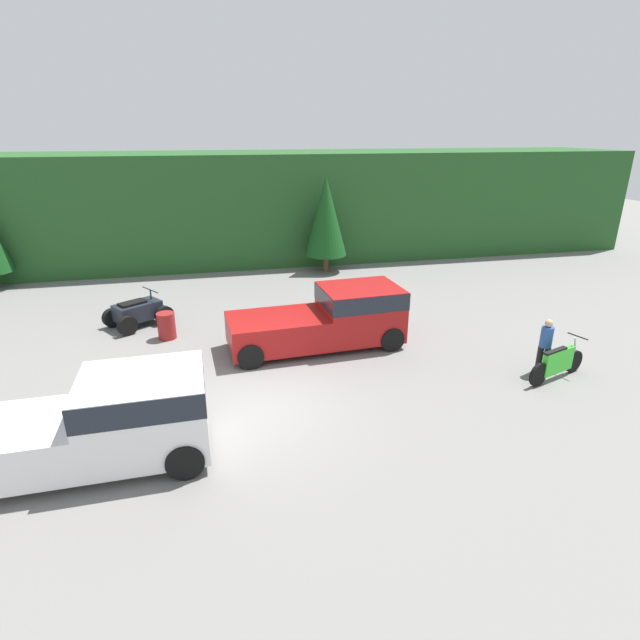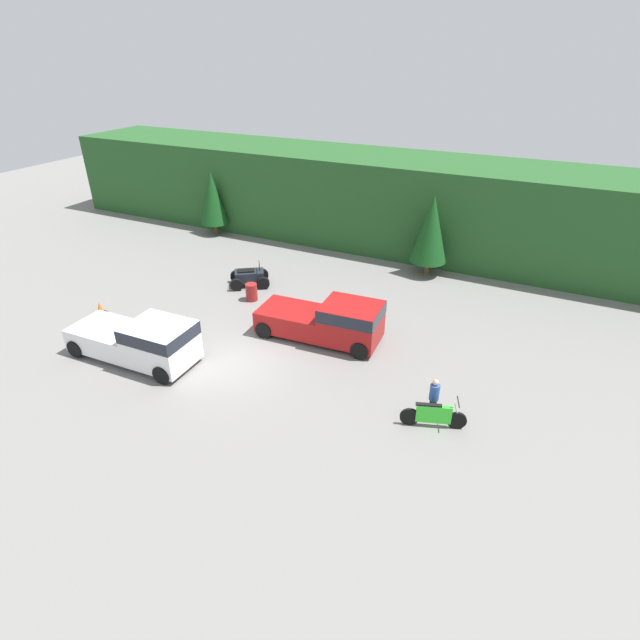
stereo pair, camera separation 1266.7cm
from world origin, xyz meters
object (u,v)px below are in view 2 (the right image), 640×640
object	(u,v)px
dirt_bike	(434,415)
pickup_truck_second	(142,340)
rider_person	(434,397)
pickup_truck_red	(330,320)
steel_barrel	(251,292)
quad_atv	(249,277)
traffic_cone	(100,308)

from	to	relation	value
dirt_bike	pickup_truck_second	bearing A→B (deg)	166.97
pickup_truck_second	rider_person	size ratio (longest dim) A/B	3.43
pickup_truck_red	steel_barrel	size ratio (longest dim) A/B	6.27
pickup_truck_red	quad_atv	size ratio (longest dim) A/B	2.27
pickup_truck_red	traffic_cone	xyz separation A→B (m)	(-10.97, -2.60, -0.72)
pickup_truck_red	rider_person	distance (m)	6.22
pickup_truck_second	steel_barrel	bearing A→B (deg)	80.29
rider_person	steel_barrel	xyz separation A→B (m)	(-10.51, 4.89, -0.43)
traffic_cone	quad_atv	bearing A→B (deg)	50.28
steel_barrel	quad_atv	bearing A→B (deg)	126.33
dirt_bike	traffic_cone	world-z (taller)	dirt_bike
pickup_truck_second	traffic_cone	size ratio (longest dim) A/B	10.02
pickup_truck_red	traffic_cone	distance (m)	11.30
rider_person	traffic_cone	xyz separation A→B (m)	(-16.32, 0.57, -0.62)
traffic_cone	pickup_truck_second	bearing A→B (deg)	-24.16
pickup_truck_second	rider_person	distance (m)	11.54
pickup_truck_second	pickup_truck_red	bearing A→B (deg)	36.57
pickup_truck_second	dirt_bike	bearing A→B (deg)	4.21
pickup_truck_second	steel_barrel	size ratio (longest dim) A/B	6.26
pickup_truck_red	steel_barrel	xyz separation A→B (m)	(-5.16, 1.72, -0.53)
pickup_truck_second	steel_barrel	xyz separation A→B (m)	(0.92, 6.52, -0.53)
pickup_truck_red	pickup_truck_second	bearing A→B (deg)	-145.44
traffic_cone	steel_barrel	world-z (taller)	steel_barrel
quad_atv	rider_person	bearing A→B (deg)	-63.17
steel_barrel	rider_person	bearing A→B (deg)	-24.97
traffic_cone	pickup_truck_red	bearing A→B (deg)	13.32
steel_barrel	dirt_bike	bearing A→B (deg)	-26.53
pickup_truck_red	traffic_cone	world-z (taller)	pickup_truck_red
rider_person	dirt_bike	bearing A→B (deg)	-105.99
steel_barrel	pickup_truck_second	bearing A→B (deg)	-98.01
pickup_truck_red	quad_atv	bearing A→B (deg)	149.42
pickup_truck_red	quad_atv	xyz separation A→B (m)	(-6.20, 3.14, -0.49)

